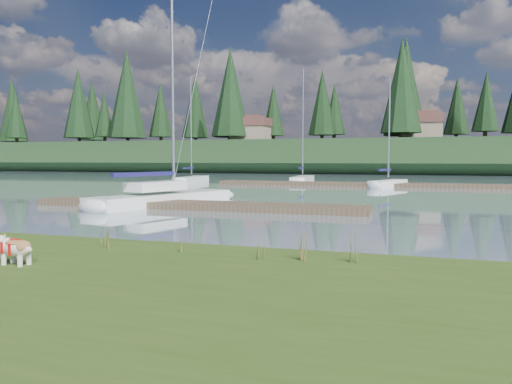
% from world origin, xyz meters
% --- Properties ---
extents(ground, '(200.00, 200.00, 0.00)m').
position_xyz_m(ground, '(0.00, 30.00, 0.00)').
color(ground, '#849BAB').
rests_on(ground, ground).
extents(bank, '(60.00, 9.00, 0.35)m').
position_xyz_m(bank, '(0.00, -6.00, 0.17)').
color(bank, '#334C18').
rests_on(bank, ground).
extents(ridge, '(200.00, 20.00, 5.00)m').
position_xyz_m(ridge, '(0.00, 73.00, 2.50)').
color(ridge, '#1A3118').
rests_on(ridge, ground).
extents(bulldog, '(0.88, 0.41, 0.52)m').
position_xyz_m(bulldog, '(-1.15, -4.63, 0.68)').
color(bulldog, silver).
rests_on(bulldog, bank).
extents(sailboat_main, '(4.48, 9.52, 13.45)m').
position_xyz_m(sailboat_main, '(-6.03, 10.82, 0.42)').
color(sailboat_main, white).
rests_on(sailboat_main, ground).
extents(dock_near, '(16.00, 2.00, 0.30)m').
position_xyz_m(dock_near, '(-4.00, 9.00, 0.15)').
color(dock_near, '#4C3D2C').
rests_on(dock_near, ground).
extents(dock_far, '(26.00, 2.20, 0.30)m').
position_xyz_m(dock_far, '(2.00, 30.00, 0.15)').
color(dock_far, '#4C3D2C').
rests_on(dock_far, ground).
extents(sailboat_bg_0, '(1.91, 7.03, 10.19)m').
position_xyz_m(sailboat_bg_0, '(-14.97, 32.15, 0.32)').
color(sailboat_bg_0, white).
rests_on(sailboat_bg_0, ground).
extents(sailboat_bg_1, '(2.01, 7.43, 11.02)m').
position_xyz_m(sailboat_bg_1, '(-4.99, 36.07, 0.33)').
color(sailboat_bg_1, white).
rests_on(sailboat_bg_1, ground).
extents(sailboat_bg_2, '(3.08, 5.63, 8.71)m').
position_xyz_m(sailboat_bg_2, '(3.65, 29.75, 0.34)').
color(sailboat_bg_2, white).
rests_on(sailboat_bg_2, ground).
extents(weed_0, '(0.17, 0.14, 0.67)m').
position_xyz_m(weed_0, '(-0.54, -2.66, 0.63)').
color(weed_0, '#475B23').
rests_on(weed_0, bank).
extents(weed_1, '(0.17, 0.14, 0.56)m').
position_xyz_m(weed_1, '(1.22, -2.57, 0.58)').
color(weed_1, '#475B23').
rests_on(weed_1, bank).
extents(weed_2, '(0.17, 0.14, 0.78)m').
position_xyz_m(weed_2, '(3.79, -2.59, 0.68)').
color(weed_2, '#475B23').
rests_on(weed_2, bank).
extents(weed_3, '(0.17, 0.14, 0.45)m').
position_xyz_m(weed_3, '(-0.93, -2.26, 0.54)').
color(weed_3, '#475B23').
rests_on(weed_3, bank).
extents(weed_4, '(0.17, 0.14, 0.38)m').
position_xyz_m(weed_4, '(2.98, -2.74, 0.51)').
color(weed_4, '#475B23').
rests_on(weed_4, bank).
extents(weed_5, '(0.17, 0.14, 0.67)m').
position_xyz_m(weed_5, '(4.75, -2.52, 0.63)').
color(weed_5, '#475B23').
rests_on(weed_5, bank).
extents(mud_lip, '(60.00, 0.50, 0.14)m').
position_xyz_m(mud_lip, '(0.00, -1.60, 0.07)').
color(mud_lip, '#33281C').
rests_on(mud_lip, ground).
extents(conifer_0, '(5.72, 5.72, 14.15)m').
position_xyz_m(conifer_0, '(-55.00, 67.00, 12.64)').
color(conifer_0, '#382619').
rests_on(conifer_0, ridge).
extents(conifer_1, '(4.40, 4.40, 11.30)m').
position_xyz_m(conifer_1, '(-40.00, 71.00, 11.28)').
color(conifer_1, '#382619').
rests_on(conifer_1, ridge).
extents(conifer_2, '(6.60, 6.60, 16.05)m').
position_xyz_m(conifer_2, '(-25.00, 68.00, 13.54)').
color(conifer_2, '#382619').
rests_on(conifer_2, ridge).
extents(conifer_3, '(4.84, 4.84, 12.25)m').
position_xyz_m(conifer_3, '(-10.00, 72.00, 11.74)').
color(conifer_3, '#382619').
rests_on(conifer_3, ridge).
extents(conifer_4, '(6.16, 6.16, 15.10)m').
position_xyz_m(conifer_4, '(3.00, 66.00, 13.09)').
color(conifer_4, '#382619').
rests_on(conifer_4, ridge).
extents(conifer_5, '(3.96, 3.96, 10.35)m').
position_xyz_m(conifer_5, '(15.00, 70.00, 10.83)').
color(conifer_5, '#382619').
rests_on(conifer_5, ridge).
extents(house_0, '(6.30, 5.30, 4.65)m').
position_xyz_m(house_0, '(-22.00, 70.00, 7.31)').
color(house_0, gray).
rests_on(house_0, ridge).
extents(house_1, '(6.30, 5.30, 4.65)m').
position_xyz_m(house_1, '(6.00, 71.00, 7.31)').
color(house_1, gray).
rests_on(house_1, ridge).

